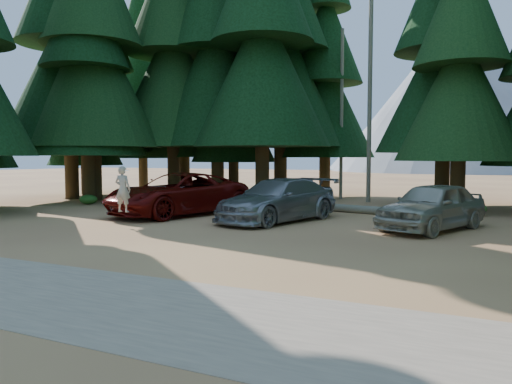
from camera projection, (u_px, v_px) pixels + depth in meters
ground at (230, 240)px, 14.93m from camera, size 160.00×160.00×0.00m
gravel_strip at (59, 293)px, 9.08m from camera, size 26.00×3.50×0.01m
forest_belt_north at (356, 201)px, 28.41m from camera, size 36.00×7.00×22.00m
snag_front at (370, 93)px, 27.20m from camera, size 0.24×0.24×12.00m
snag_back at (342, 115)px, 29.48m from camera, size 0.20×0.20×10.00m
mountain_peak at (441, 103)px, 94.49m from camera, size 48.00×50.00×28.00m
red_pickup at (178, 194)px, 21.42m from camera, size 4.72×7.11×1.81m
silver_minivan_center at (278, 200)px, 19.35m from camera, size 3.82×6.12×1.65m
silver_minivan_right at (432, 206)px, 16.95m from camera, size 3.60×5.19×1.64m
frisbee_player at (123, 189)px, 17.74m from camera, size 0.64×0.46×1.65m
log_left at (243, 204)px, 24.69m from camera, size 4.31×2.17×0.33m
log_mid at (414, 209)px, 22.71m from camera, size 2.45×2.06×0.24m
log_right at (360, 209)px, 22.07m from camera, size 5.47×1.49×0.35m
shrub_far_left at (197, 199)px, 26.10m from camera, size 1.00×1.00×0.55m
shrub_left at (237, 203)px, 24.27m from camera, size 0.96×0.96×0.53m
shrub_center_left at (314, 203)px, 23.54m from camera, size 1.10×1.10×0.61m
shrub_center_right at (402, 208)px, 22.45m from camera, size 0.74×0.74×0.41m
shrub_right at (388, 214)px, 19.96m from camera, size 0.78×0.78×0.43m
shrub_far_right at (473, 209)px, 21.18m from camera, size 1.11×1.11×0.61m
shrub_edge_west at (88, 199)px, 26.40m from camera, size 0.91×0.91×0.50m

